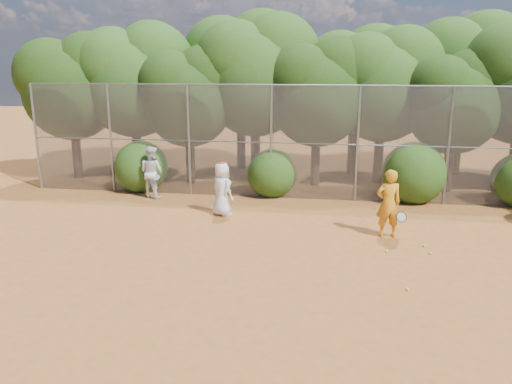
# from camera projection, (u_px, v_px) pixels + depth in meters

# --- Properties ---
(ground) EXTENTS (80.00, 80.00, 0.00)m
(ground) POSITION_uv_depth(u_px,v_px,m) (281.00, 262.00, 12.22)
(ground) COLOR brown
(ground) RESTS_ON ground
(fence_back) EXTENTS (20.05, 0.09, 4.03)m
(fence_back) POSITION_uv_depth(u_px,v_px,m) (296.00, 142.00, 17.46)
(fence_back) COLOR gray
(fence_back) RESTS_ON ground
(tree_0) EXTENTS (4.38, 3.81, 6.00)m
(tree_0) POSITION_uv_depth(u_px,v_px,m) (72.00, 83.00, 20.31)
(tree_0) COLOR black
(tree_0) RESTS_ON ground
(tree_1) EXTENTS (4.64, 4.03, 6.35)m
(tree_1) POSITION_uv_depth(u_px,v_px,m) (135.00, 77.00, 20.36)
(tree_1) COLOR black
(tree_1) RESTS_ON ground
(tree_2) EXTENTS (3.99, 3.47, 5.47)m
(tree_2) POSITION_uv_depth(u_px,v_px,m) (190.00, 93.00, 19.46)
(tree_2) COLOR black
(tree_2) RESTS_ON ground
(tree_3) EXTENTS (4.89, 4.26, 6.70)m
(tree_3) POSITION_uv_depth(u_px,v_px,m) (257.00, 71.00, 19.85)
(tree_3) COLOR black
(tree_3) RESTS_ON ground
(tree_4) EXTENTS (4.19, 3.64, 5.73)m
(tree_4) POSITION_uv_depth(u_px,v_px,m) (319.00, 89.00, 19.07)
(tree_4) COLOR black
(tree_4) RESTS_ON ground
(tree_5) EXTENTS (4.51, 3.92, 6.17)m
(tree_5) POSITION_uv_depth(u_px,v_px,m) (385.00, 81.00, 19.39)
(tree_5) COLOR black
(tree_5) RESTS_ON ground
(tree_6) EXTENTS (3.86, 3.36, 5.29)m
(tree_6) POSITION_uv_depth(u_px,v_px,m) (456.00, 99.00, 18.21)
(tree_6) COLOR black
(tree_6) RESTS_ON ground
(tree_9) EXTENTS (4.83, 4.20, 6.62)m
(tree_9) POSITION_uv_depth(u_px,v_px,m) (133.00, 72.00, 22.66)
(tree_9) COLOR black
(tree_9) RESTS_ON ground
(tree_10) EXTENTS (5.15, 4.48, 7.06)m
(tree_10) POSITION_uv_depth(u_px,v_px,m) (242.00, 65.00, 22.05)
(tree_10) COLOR black
(tree_10) RESTS_ON ground
(tree_11) EXTENTS (4.64, 4.03, 6.35)m
(tree_11) POSITION_uv_depth(u_px,v_px,m) (357.00, 77.00, 21.04)
(tree_11) COLOR black
(tree_11) RESTS_ON ground
(tree_12) EXTENTS (5.02, 4.37, 6.88)m
(tree_12) POSITION_uv_depth(u_px,v_px,m) (466.00, 68.00, 20.87)
(tree_12) COLOR black
(tree_12) RESTS_ON ground
(bush_0) EXTENTS (2.00, 2.00, 2.00)m
(bush_0) POSITION_uv_depth(u_px,v_px,m) (141.00, 165.00, 18.88)
(bush_0) COLOR #204210
(bush_0) RESTS_ON ground
(bush_1) EXTENTS (1.80, 1.80, 1.80)m
(bush_1) POSITION_uv_depth(u_px,v_px,m) (272.00, 171.00, 18.16)
(bush_1) COLOR #204210
(bush_1) RESTS_ON ground
(bush_2) EXTENTS (2.20, 2.20, 2.20)m
(bush_2) POSITION_uv_depth(u_px,v_px,m) (414.00, 170.00, 17.38)
(bush_2) COLOR #204210
(bush_2) RESTS_ON ground
(player_yellow) EXTENTS (0.91, 0.62, 1.93)m
(player_yellow) POSITION_uv_depth(u_px,v_px,m) (388.00, 203.00, 13.81)
(player_yellow) COLOR orange
(player_yellow) RESTS_ON ground
(player_teen) EXTENTS (0.99, 0.95, 1.74)m
(player_teen) POSITION_uv_depth(u_px,v_px,m) (222.00, 189.00, 15.80)
(player_teen) COLOR white
(player_teen) RESTS_ON ground
(player_white) EXTENTS (1.10, 0.98, 1.87)m
(player_white) POSITION_uv_depth(u_px,v_px,m) (151.00, 172.00, 17.92)
(player_white) COLOR silver
(player_white) RESTS_ON ground
(ball_0) EXTENTS (0.07, 0.07, 0.07)m
(ball_0) POSITION_uv_depth(u_px,v_px,m) (430.00, 253.00, 12.70)
(ball_0) COLOR yellow
(ball_0) RESTS_ON ground
(ball_1) EXTENTS (0.07, 0.07, 0.07)m
(ball_1) POSITION_uv_depth(u_px,v_px,m) (424.00, 246.00, 13.23)
(ball_1) COLOR yellow
(ball_1) RESTS_ON ground
(ball_2) EXTENTS (0.07, 0.07, 0.07)m
(ball_2) POSITION_uv_depth(u_px,v_px,m) (407.00, 289.00, 10.70)
(ball_2) COLOR yellow
(ball_2) RESTS_ON ground
(ball_3) EXTENTS (0.07, 0.07, 0.07)m
(ball_3) POSITION_uv_depth(u_px,v_px,m) (387.00, 251.00, 12.84)
(ball_3) COLOR yellow
(ball_3) RESTS_ON ground
(ball_4) EXTENTS (0.07, 0.07, 0.07)m
(ball_4) POSITION_uv_depth(u_px,v_px,m) (398.00, 227.00, 14.73)
(ball_4) COLOR yellow
(ball_4) RESTS_ON ground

